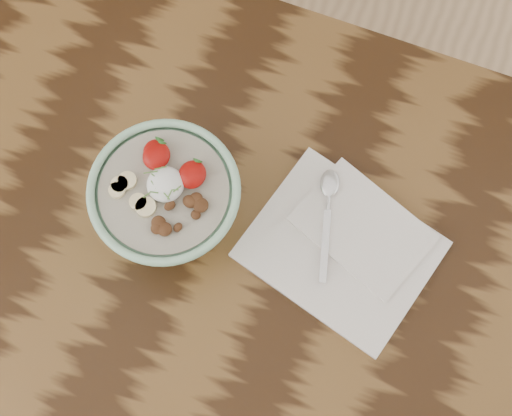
{
  "coord_description": "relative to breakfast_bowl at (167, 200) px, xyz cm",
  "views": [
    {
      "loc": [
        1.47,
        -19.09,
        177.3
      ],
      "look_at": [
        -8.28,
        6.57,
        87.27
      ],
      "focal_mm": 50.0,
      "sensor_mm": 36.0,
      "label": 1
    }
  ],
  "objects": [
    {
      "name": "spoon",
      "position": [
        21.05,
        9.92,
        -5.1
      ],
      "size": [
        6.39,
        17.14,
        0.9
      ],
      "rotation": [
        0.0,
        0.0,
        0.26
      ],
      "color": "silver",
      "rests_on": "napkin"
    },
    {
      "name": "napkin",
      "position": [
        25.66,
        4.52,
        -6.4
      ],
      "size": [
        30.2,
        26.7,
        1.58
      ],
      "rotation": [
        0.0,
        0.0,
        -0.26
      ],
      "color": "white",
      "rests_on": "table"
    },
    {
      "name": "table",
      "position": [
        20.9,
        -4.76,
        -16.36
      ],
      "size": [
        160.0,
        90.0,
        75.0
      ],
      "color": "black",
      "rests_on": "ground"
    },
    {
      "name": "breakfast_bowl",
      "position": [
        0.0,
        0.0,
        0.0
      ],
      "size": [
        20.91,
        20.91,
        13.64
      ],
      "rotation": [
        0.0,
        0.0,
        -0.14
      ],
      "color": "#9ACFAA",
      "rests_on": "table"
    }
  ]
}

